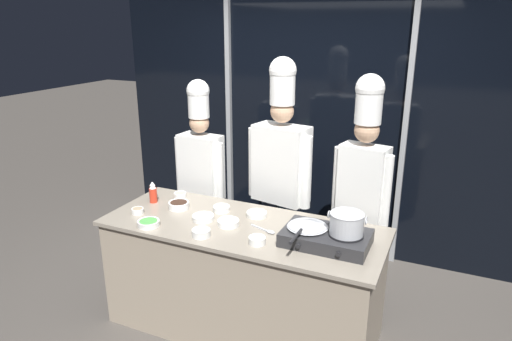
# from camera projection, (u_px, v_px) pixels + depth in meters

# --- Properties ---
(ground_plane) EXTENTS (24.00, 24.00, 0.00)m
(ground_plane) POSITION_uv_depth(u_px,v_px,m) (243.00, 326.00, 3.65)
(ground_plane) COLOR #47423D
(window_wall_back) EXTENTS (4.33, 0.09, 2.70)m
(window_wall_back) POSITION_uv_depth(u_px,v_px,m) (311.00, 121.00, 4.62)
(window_wall_back) COLOR black
(window_wall_back) RESTS_ON ground_plane
(demo_counter) EXTENTS (2.10, 0.82, 0.89)m
(demo_counter) POSITION_uv_depth(u_px,v_px,m) (243.00, 277.00, 3.51)
(demo_counter) COLOR gray
(demo_counter) RESTS_ON ground_plane
(portable_stove) EXTENTS (0.58, 0.38, 0.10)m
(portable_stove) POSITION_uv_depth(u_px,v_px,m) (326.00, 237.00, 3.07)
(portable_stove) COLOR #28282B
(portable_stove) RESTS_ON demo_counter
(frying_pan) EXTENTS (0.28, 0.49, 0.05)m
(frying_pan) POSITION_uv_depth(u_px,v_px,m) (307.00, 224.00, 3.09)
(frying_pan) COLOR #ADAFB5
(frying_pan) RESTS_ON portable_stove
(stock_pot) EXTENTS (0.25, 0.23, 0.15)m
(stock_pot) POSITION_uv_depth(u_px,v_px,m) (347.00, 223.00, 2.98)
(stock_pot) COLOR #B7BABF
(stock_pot) RESTS_ON portable_stove
(squeeze_bottle_soy) EXTENTS (0.05, 0.05, 0.16)m
(squeeze_bottle_soy) POSITION_uv_depth(u_px,v_px,m) (153.00, 191.00, 3.84)
(squeeze_bottle_soy) COLOR #332319
(squeeze_bottle_soy) RESTS_ON demo_counter
(squeeze_bottle_chili) EXTENTS (0.06, 0.06, 0.16)m
(squeeze_bottle_chili) POSITION_uv_depth(u_px,v_px,m) (153.00, 194.00, 3.77)
(squeeze_bottle_chili) COLOR red
(squeeze_bottle_chili) RESTS_ON demo_counter
(prep_bowl_shrimp) EXTENTS (0.16, 0.16, 0.03)m
(prep_bowl_shrimp) POSITION_uv_depth(u_px,v_px,m) (257.00, 214.00, 3.52)
(prep_bowl_shrimp) COLOR white
(prep_bowl_shrimp) RESTS_ON demo_counter
(prep_bowl_soy_glaze) EXTENTS (0.17, 0.17, 0.06)m
(prep_bowl_soy_glaze) POSITION_uv_depth(u_px,v_px,m) (179.00, 205.00, 3.66)
(prep_bowl_soy_glaze) COLOR white
(prep_bowl_soy_glaze) RESTS_ON demo_counter
(prep_bowl_chicken) EXTENTS (0.17, 0.17, 0.04)m
(prep_bowl_chicken) POSITION_uv_depth(u_px,v_px,m) (203.00, 217.00, 3.45)
(prep_bowl_chicken) COLOR white
(prep_bowl_chicken) RESTS_ON demo_counter
(prep_bowl_scallions) EXTENTS (0.16, 0.16, 0.04)m
(prep_bowl_scallions) POSITION_uv_depth(u_px,v_px,m) (149.00, 223.00, 3.35)
(prep_bowl_scallions) COLOR white
(prep_bowl_scallions) RESTS_ON demo_counter
(prep_bowl_onion) EXTENTS (0.13, 0.13, 0.05)m
(prep_bowl_onion) POSITION_uv_depth(u_px,v_px,m) (201.00, 232.00, 3.19)
(prep_bowl_onion) COLOR white
(prep_bowl_onion) RESTS_ON demo_counter
(prep_bowl_garlic) EXTENTS (0.14, 0.14, 0.04)m
(prep_bowl_garlic) POSITION_uv_depth(u_px,v_px,m) (221.00, 208.00, 3.61)
(prep_bowl_garlic) COLOR white
(prep_bowl_garlic) RESTS_ON demo_counter
(prep_bowl_bean_sprouts) EXTENTS (0.16, 0.16, 0.04)m
(prep_bowl_bean_sprouts) POSITION_uv_depth(u_px,v_px,m) (228.00, 222.00, 3.36)
(prep_bowl_bean_sprouts) COLOR white
(prep_bowl_bean_sprouts) RESTS_ON demo_counter
(prep_bowl_rice) EXTENTS (0.12, 0.12, 0.05)m
(prep_bowl_rice) POSITION_uv_depth(u_px,v_px,m) (257.00, 240.00, 3.08)
(prep_bowl_rice) COLOR white
(prep_bowl_rice) RESTS_ON demo_counter
(prep_bowl_mushrooms) EXTENTS (0.09, 0.09, 0.04)m
(prep_bowl_mushrooms) POSITION_uv_depth(u_px,v_px,m) (138.00, 210.00, 3.56)
(prep_bowl_mushrooms) COLOR white
(prep_bowl_mushrooms) RESTS_ON demo_counter
(prep_bowl_ginger) EXTENTS (0.11, 0.11, 0.05)m
(prep_bowl_ginger) POSITION_uv_depth(u_px,v_px,m) (180.00, 195.00, 3.86)
(prep_bowl_ginger) COLOR white
(prep_bowl_ginger) RESTS_ON demo_counter
(serving_spoon_slotted) EXTENTS (0.22, 0.10, 0.02)m
(serving_spoon_slotted) POSITION_uv_depth(u_px,v_px,m) (267.00, 231.00, 3.27)
(serving_spoon_slotted) COLOR #B2B5BA
(serving_spoon_slotted) RESTS_ON demo_counter
(chef_head) EXTENTS (0.52, 0.24, 1.84)m
(chef_head) POSITION_uv_depth(u_px,v_px,m) (201.00, 165.00, 4.18)
(chef_head) COLOR #2D3856
(chef_head) RESTS_ON ground_plane
(chef_sous) EXTENTS (0.61, 0.33, 2.05)m
(chef_sous) POSITION_uv_depth(u_px,v_px,m) (281.00, 163.00, 3.89)
(chef_sous) COLOR #2D3856
(chef_sous) RESTS_ON ground_plane
(chef_line) EXTENTS (0.47, 0.25, 1.96)m
(chef_line) POSITION_uv_depth(u_px,v_px,m) (363.00, 176.00, 3.52)
(chef_line) COLOR #232326
(chef_line) RESTS_ON ground_plane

